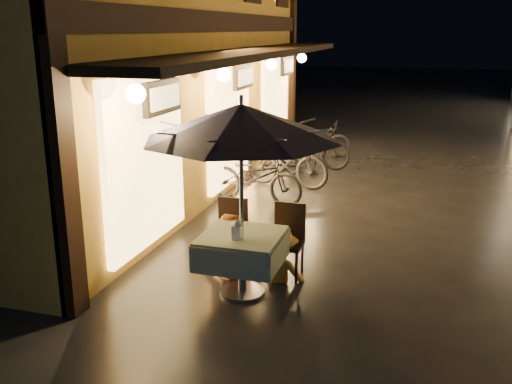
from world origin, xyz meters
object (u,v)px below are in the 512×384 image
(patio_umbrella, at_px, (241,122))
(table_lantern, at_px, (237,228))
(person_orange, at_px, (229,215))
(person_yellow, at_px, (279,229))
(cafe_table, at_px, (242,249))
(bicycle_0, at_px, (255,177))

(patio_umbrella, distance_m, table_lantern, 1.24)
(person_orange, xyz_separation_m, person_yellow, (0.70, -0.02, -0.12))
(cafe_table, height_order, patio_umbrella, patio_umbrella)
(patio_umbrella, relative_size, bicycle_0, 1.28)
(table_lantern, relative_size, person_orange, 0.16)
(person_orange, bearing_deg, cafe_table, 110.51)
(person_orange, bearing_deg, patio_umbrella, 110.51)
(patio_umbrella, height_order, person_yellow, patio_umbrella)
(cafe_table, bearing_deg, person_orange, 122.58)
(table_lantern, distance_m, bicycle_0, 4.07)
(patio_umbrella, distance_m, person_yellow, 1.60)
(cafe_table, height_order, bicycle_0, bicycle_0)
(patio_umbrella, height_order, bicycle_0, patio_umbrella)
(patio_umbrella, height_order, person_orange, patio_umbrella)
(cafe_table, relative_size, person_yellow, 0.72)
(person_orange, height_order, bicycle_0, person_orange)
(table_lantern, distance_m, person_yellow, 0.84)
(person_orange, bearing_deg, table_lantern, 104.30)
(person_orange, height_order, person_yellow, person_orange)
(patio_umbrella, xyz_separation_m, person_yellow, (0.32, 0.57, -1.46))
(person_yellow, height_order, bicycle_0, person_yellow)
(patio_umbrella, xyz_separation_m, bicycle_0, (-0.97, 3.76, -1.64))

